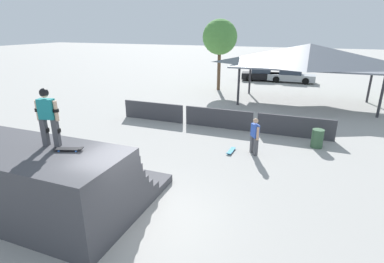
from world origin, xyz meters
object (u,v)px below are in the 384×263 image
(tree_beside_pavilion, at_px, (220,37))
(trash_bin, at_px, (317,138))
(skater_on_deck, at_px, (47,113))
(parked_car_silver, at_px, (291,76))
(skateboard_on_deck, at_px, (69,149))
(parked_car_black, at_px, (262,75))
(skateboard_on_ground, at_px, (231,151))
(bystander_walking, at_px, (255,135))

(tree_beside_pavilion, bearing_deg, trash_bin, -54.46)
(skater_on_deck, height_order, parked_car_silver, skater_on_deck)
(skateboard_on_deck, distance_m, parked_car_black, 25.60)
(trash_bin, height_order, parked_car_silver, parked_car_silver)
(skateboard_on_ground, distance_m, parked_car_silver, 19.30)
(skateboard_on_deck, distance_m, parked_car_silver, 25.89)
(parked_car_silver, bearing_deg, trash_bin, -81.80)
(skateboard_on_ground, bearing_deg, skater_on_deck, -28.34)
(parked_car_black, bearing_deg, parked_car_silver, -9.72)
(skateboard_on_ground, bearing_deg, parked_car_silver, 178.69)
(parked_car_black, bearing_deg, skateboard_on_deck, -102.15)
(skater_on_deck, distance_m, skateboard_on_deck, 1.13)
(skater_on_deck, relative_size, trash_bin, 1.89)
(skateboard_on_deck, relative_size, bystander_walking, 0.49)
(parked_car_black, xyz_separation_m, parked_car_silver, (2.90, -0.02, 0.00))
(skater_on_deck, height_order, tree_beside_pavilion, tree_beside_pavilion)
(skater_on_deck, distance_m, parked_car_black, 25.58)
(trash_bin, relative_size, parked_car_black, 0.20)
(trash_bin, xyz_separation_m, parked_car_black, (-5.19, 17.30, 0.18))
(bystander_walking, xyz_separation_m, parked_car_silver, (0.25, 19.09, -0.29))
(trash_bin, xyz_separation_m, parked_car_silver, (-2.29, 17.28, 0.18))
(skateboard_on_ground, xyz_separation_m, parked_car_black, (-1.69, 19.27, 0.54))
(skateboard_on_deck, height_order, bystander_walking, skateboard_on_deck)
(skater_on_deck, height_order, skateboard_on_deck, skater_on_deck)
(skateboard_on_deck, bearing_deg, skater_on_deck, 150.09)
(skateboard_on_ground, height_order, tree_beside_pavilion, tree_beside_pavilion)
(skateboard_on_ground, relative_size, tree_beside_pavilion, 0.14)
(bystander_walking, distance_m, skateboard_on_ground, 1.28)
(skater_on_deck, xyz_separation_m, parked_car_silver, (4.84, 25.38, -2.41))
(skateboard_on_deck, relative_size, tree_beside_pavilion, 0.13)
(tree_beside_pavilion, bearing_deg, bystander_walking, -67.34)
(skateboard_on_deck, relative_size, skateboard_on_ground, 0.93)
(trash_bin, bearing_deg, skateboard_on_deck, -127.92)
(parked_car_black, bearing_deg, skater_on_deck, -103.78)
(skater_on_deck, bearing_deg, skateboard_on_ground, 46.01)
(skateboard_on_deck, height_order, tree_beside_pavilion, tree_beside_pavilion)
(skateboard_on_deck, height_order, skateboard_on_ground, skateboard_on_deck)
(tree_beside_pavilion, distance_m, parked_car_black, 7.75)
(skateboard_on_ground, bearing_deg, trash_bin, 121.66)
(skateboard_on_deck, distance_m, bystander_walking, 7.60)
(skater_on_deck, relative_size, skateboard_on_deck, 2.05)
(skateboard_on_deck, xyz_separation_m, bystander_walking, (3.86, 6.42, -1.26))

